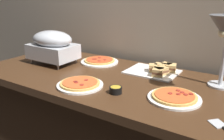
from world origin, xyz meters
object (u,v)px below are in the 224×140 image
at_px(sandwich_platter, 158,70).
at_px(sauce_cup_near, 116,90).
at_px(heat_lamp, 223,33).
at_px(pizza_plate_front, 100,61).
at_px(pizza_plate_raised_stand, 174,97).
at_px(chafing_dish, 53,45).
at_px(serving_spatula, 224,128).
at_px(pizza_plate_center, 80,84).

distance_m(sandwich_platter, sauce_cup_near, 0.45).
xyz_separation_m(heat_lamp, pizza_plate_front, (-0.90, 0.15, -0.33)).
relative_size(pizza_plate_raised_stand, sandwich_platter, 0.82).
bearing_deg(chafing_dish, sauce_cup_near, -18.09).
relative_size(heat_lamp, serving_spatula, 3.00).
bearing_deg(sauce_cup_near, pizza_plate_center, -173.84).
distance_m(chafing_dish, sandwich_platter, 0.82).
distance_m(chafing_dish, sauce_cup_near, 0.77).
relative_size(heat_lamp, sauce_cup_near, 6.23).
bearing_deg(pizza_plate_center, pizza_plate_front, 112.25).
xyz_separation_m(chafing_dish, pizza_plate_raised_stand, (1.02, -0.14, -0.13)).
bearing_deg(chafing_dish, pizza_plate_center, -28.30).
height_order(heat_lamp, pizza_plate_front, heat_lamp).
distance_m(heat_lamp, pizza_plate_center, 0.84).
height_order(chafing_dish, heat_lamp, heat_lamp).
distance_m(sandwich_platter, serving_spatula, 0.73).
bearing_deg(heat_lamp, pizza_plate_front, 170.32).
relative_size(heat_lamp, pizza_plate_center, 1.59).
height_order(pizza_plate_front, sandwich_platter, sandwich_platter).
bearing_deg(chafing_dish, pizza_plate_front, 35.50).
bearing_deg(pizza_plate_center, pizza_plate_raised_stand, 13.03).
relative_size(heat_lamp, pizza_plate_front, 1.50).
distance_m(pizza_plate_center, sandwich_platter, 0.56).
xyz_separation_m(pizza_plate_front, pizza_plate_raised_stand, (0.73, -0.34, 0.00)).
height_order(pizza_plate_center, sandwich_platter, sandwich_platter).
bearing_deg(heat_lamp, serving_spatula, -73.38).
height_order(pizza_plate_front, pizza_plate_center, same).
relative_size(pizza_plate_center, pizza_plate_raised_stand, 0.99).
bearing_deg(chafing_dish, heat_lamp, 2.66).
xyz_separation_m(chafing_dish, pizza_plate_front, (0.29, 0.21, -0.13)).
distance_m(pizza_plate_front, pizza_plate_raised_stand, 0.81).
height_order(sandwich_platter, sauce_cup_near, sandwich_platter).
xyz_separation_m(pizza_plate_center, pizza_plate_raised_stand, (0.54, 0.13, -0.00)).
relative_size(pizza_plate_front, pizza_plate_center, 1.06).
xyz_separation_m(sandwich_platter, sauce_cup_near, (-0.06, -0.45, -0.00)).
height_order(pizza_plate_front, sauce_cup_near, sauce_cup_near).
xyz_separation_m(sauce_cup_near, serving_spatula, (0.58, -0.07, -0.02)).
relative_size(pizza_plate_front, pizza_plate_raised_stand, 1.05).
bearing_deg(heat_lamp, chafing_dish, -177.34).
bearing_deg(heat_lamp, pizza_plate_raised_stand, -131.01).
relative_size(pizza_plate_raised_stand, serving_spatula, 1.90).
distance_m(chafing_dish, pizza_plate_front, 0.38).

